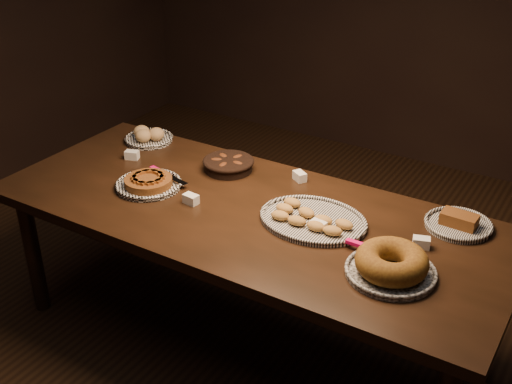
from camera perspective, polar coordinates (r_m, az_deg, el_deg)
The scene contains 9 objects.
ground at distance 3.36m, azimuth -0.75°, elevation -12.69°, with size 5.00×5.00×0.00m, color black.
buffet_table at distance 2.97m, azimuth -0.83°, elevation -2.74°, with size 2.40×1.00×0.75m.
apple_tart_plate at distance 3.15m, azimuth -9.51°, elevation 0.80°, with size 0.33×0.32×0.06m.
madeleine_platter at distance 2.82m, azimuth 4.97°, elevation -2.42°, with size 0.49×0.39×0.05m.
bundt_cake_plate at distance 2.52m, azimuth 11.93°, elevation -6.33°, with size 0.41×0.36×0.11m.
croissant_basket at distance 3.27m, azimuth -2.47°, elevation 2.54°, with size 0.30×0.30×0.07m.
bread_roll_plate at distance 3.66m, azimuth -9.58°, elevation 4.89°, with size 0.27×0.27×0.08m.
loaf_plate at distance 2.91m, azimuth 17.56°, elevation -2.66°, with size 0.29×0.29×0.07m.
tent_cards at distance 2.98m, azimuth 0.78°, elevation -0.44°, with size 1.67×0.53×0.04m.
Camera 1 is at (1.37, -2.15, 2.20)m, focal length 45.00 mm.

